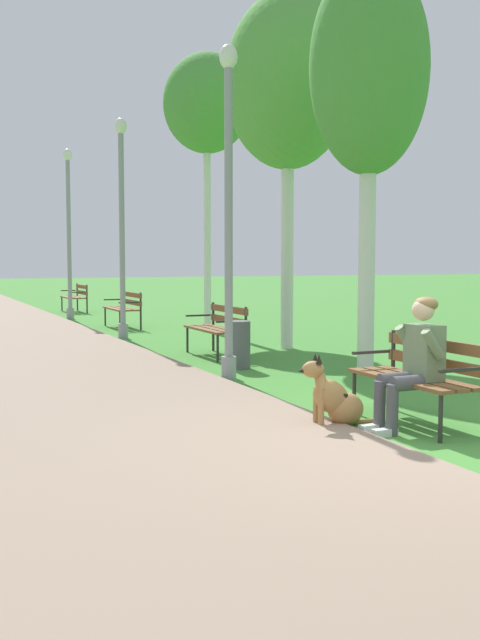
{
  "coord_description": "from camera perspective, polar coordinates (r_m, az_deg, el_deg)",
  "views": [
    {
      "loc": [
        -4.06,
        -5.07,
        1.6
      ],
      "look_at": [
        -0.58,
        2.78,
        0.9
      ],
      "focal_mm": 42.09,
      "sensor_mm": 36.0,
      "label": 1
    }
  ],
  "objects": [
    {
      "name": "park_bench_far",
      "position": [
        17.68,
        -8.75,
        1.06
      ],
      "size": [
        0.55,
        1.5,
        0.85
      ],
      "color": "brown",
      "rests_on": "ground"
    },
    {
      "name": "park_bench_near",
      "position": [
        7.45,
        13.51,
        -3.85
      ],
      "size": [
        0.55,
        1.5,
        0.85
      ],
      "color": "brown",
      "rests_on": "ground"
    },
    {
      "name": "birch_tree_fourth",
      "position": [
        16.85,
        -2.54,
        16.02
      ],
      "size": [
        1.89,
        1.95,
        6.03
      ],
      "color": "silver",
      "rests_on": "ground"
    },
    {
      "name": "dog_shepherd",
      "position": [
        7.27,
        7.28,
        -6.0
      ],
      "size": [
        0.83,
        0.32,
        0.71
      ],
      "color": "#B27F47",
      "rests_on": "ground"
    },
    {
      "name": "person_seated_on_near_bench",
      "position": [
        7.16,
        13.13,
        -2.84
      ],
      "size": [
        0.74,
        0.49,
        1.25
      ],
      "color": "#4C4C51",
      "rests_on": "ground"
    },
    {
      "name": "lamp_post_far",
      "position": [
        20.54,
        -12.88,
        6.56
      ],
      "size": [
        0.24,
        0.24,
        4.51
      ],
      "color": "gray",
      "rests_on": "ground"
    },
    {
      "name": "ground_plane",
      "position": [
        6.69,
        14.51,
        -9.32
      ],
      "size": [
        120.0,
        120.0,
        0.0
      ],
      "primitive_type": "plane",
      "color": "#478E38"
    },
    {
      "name": "park_bench_furthest",
      "position": [
        23.25,
        -12.36,
        1.85
      ],
      "size": [
        0.55,
        1.5,
        0.85
      ],
      "color": "brown",
      "rests_on": "ground"
    },
    {
      "name": "litter_bin",
      "position": [
        10.96,
        -0.15,
        -1.9
      ],
      "size": [
        0.36,
        0.36,
        0.7
      ],
      "primitive_type": "cylinder",
      "color": "#515156",
      "rests_on": "ground"
    },
    {
      "name": "lamp_post_near",
      "position": [
        9.98,
        -0.87,
        8.47
      ],
      "size": [
        0.24,
        0.24,
        4.38
      ],
      "color": "gray",
      "rests_on": "ground"
    },
    {
      "name": "birch_tree_third",
      "position": [
        13.75,
        3.68,
        17.56
      ],
      "size": [
        2.2,
        2.38,
        6.24
      ],
      "color": "silver",
      "rests_on": "ground"
    },
    {
      "name": "birch_tree_second",
      "position": [
        10.87,
        9.8,
        18.14
      ],
      "size": [
        1.66,
        1.56,
        5.66
      ],
      "color": "silver",
      "rests_on": "ground"
    },
    {
      "name": "park_bench_mid",
      "position": [
        12.36,
        -1.64,
        -0.4
      ],
      "size": [
        0.55,
        1.5,
        0.85
      ],
      "color": "brown",
      "rests_on": "ground"
    },
    {
      "name": "lamp_post_mid",
      "position": [
        15.28,
        -8.97,
        7.1
      ],
      "size": [
        0.24,
        0.24,
        4.39
      ],
      "color": "gray",
      "rests_on": "ground"
    }
  ]
}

